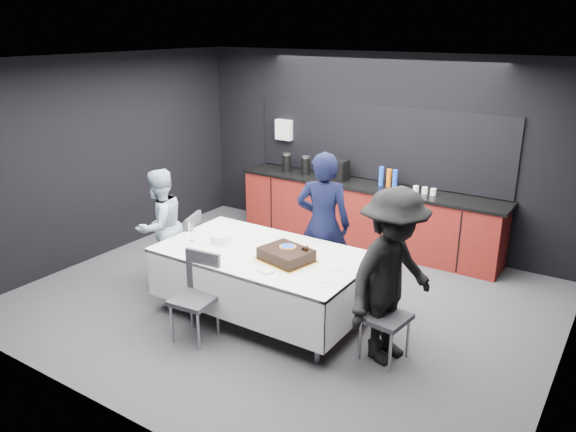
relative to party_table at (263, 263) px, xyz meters
The scene contains 18 objects.
ground 0.76m from the party_table, 90.00° to the left, with size 6.00×6.00×0.00m, color #3F3E43.
room_shell 1.28m from the party_table, 90.00° to the left, with size 6.04×5.04×2.82m.
kitchenette 2.62m from the party_table, 90.35° to the left, with size 4.10×0.64×2.05m.
party_table is the anchor object (origin of this frame).
cake_assembly 0.42m from the party_table, 11.75° to the right, with size 0.63×0.55×0.17m.
plate_stack 0.59m from the party_table, behind, with size 0.24×0.24×0.10m, color white.
loose_plate_near 0.49m from the party_table, 132.47° to the right, with size 0.19×0.19×0.01m, color white.
loose_plate_right_a 0.88m from the party_table, ahead, with size 0.22×0.22×0.01m, color white.
loose_plate_right_b 0.92m from the party_table, 17.14° to the right, with size 0.22×0.22×0.01m, color white.
loose_plate_far 0.43m from the party_table, 78.53° to the left, with size 0.18×0.18×0.01m, color white.
fork_pile 0.57m from the party_table, 52.34° to the right, with size 0.17×0.10×0.03m, color white.
champagne_flute 0.95m from the party_table, 167.37° to the right, with size 0.06×0.06×0.22m.
chair_left 1.32m from the party_table, behind, with size 0.53×0.53×0.92m.
chair_right 1.43m from the party_table, ahead, with size 0.47×0.47×0.92m.
chair_near 0.81m from the party_table, 113.07° to the right, with size 0.46×0.46×0.92m.
person_center 0.93m from the party_table, 72.40° to the left, with size 0.65×0.43×1.78m, color black.
person_left 1.64m from the party_table, behind, with size 0.71×0.56×1.47m, color #A6BDD0.
person_right 1.56m from the party_table, ahead, with size 1.14×0.65×1.76m, color black.
Camera 1 is at (3.37, -5.04, 3.16)m, focal length 35.00 mm.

